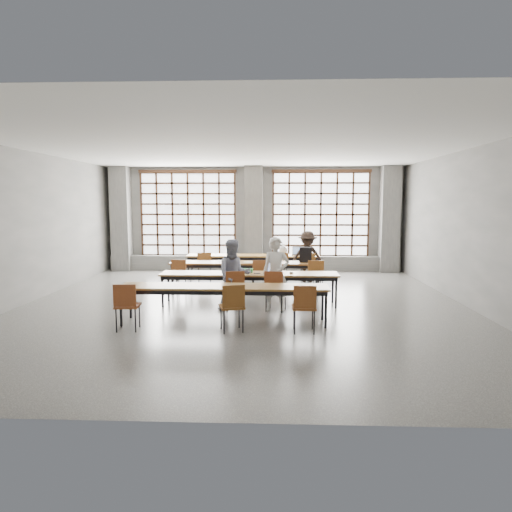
# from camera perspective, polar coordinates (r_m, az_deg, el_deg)

# --- Properties ---
(floor) EXTENTS (11.00, 11.00, 0.00)m
(floor) POSITION_cam_1_polar(r_m,az_deg,el_deg) (10.36, -1.60, -6.20)
(floor) COLOR #50504E
(floor) RESTS_ON ground
(ceiling) EXTENTS (11.00, 11.00, 0.00)m
(ceiling) POSITION_cam_1_polar(r_m,az_deg,el_deg) (10.16, -1.67, 13.41)
(ceiling) COLOR silver
(ceiling) RESTS_ON floor
(wall_back) EXTENTS (10.00, 0.00, 10.00)m
(wall_back) POSITION_cam_1_polar(r_m,az_deg,el_deg) (15.60, -0.24, 4.67)
(wall_back) COLOR #595956
(wall_back) RESTS_ON floor
(wall_front) EXTENTS (10.00, 0.00, 10.00)m
(wall_front) POSITION_cam_1_polar(r_m,az_deg,el_deg) (4.66, -6.30, -0.41)
(wall_front) COLOR #595956
(wall_front) RESTS_ON floor
(wall_left) EXTENTS (0.00, 11.00, 11.00)m
(wall_left) POSITION_cam_1_polar(r_m,az_deg,el_deg) (11.58, -27.18, 3.18)
(wall_left) COLOR #595956
(wall_left) RESTS_ON floor
(wall_right) EXTENTS (0.00, 11.00, 11.00)m
(wall_right) POSITION_cam_1_polar(r_m,az_deg,el_deg) (10.97, 25.47, 3.11)
(wall_right) COLOR #595956
(wall_right) RESTS_ON floor
(column_left) EXTENTS (0.60, 0.55, 3.50)m
(column_left) POSITION_cam_1_polar(r_m,az_deg,el_deg) (16.16, -16.49, 4.47)
(column_left) COLOR #51514E
(column_left) RESTS_ON floor
(column_mid) EXTENTS (0.60, 0.55, 3.50)m
(column_mid) POSITION_cam_1_polar(r_m,az_deg,el_deg) (15.32, -0.28, 4.64)
(column_mid) COLOR #51514E
(column_mid) RESTS_ON floor
(column_right) EXTENTS (0.60, 0.55, 3.50)m
(column_right) POSITION_cam_1_polar(r_m,az_deg,el_deg) (15.77, 16.33, 4.42)
(column_right) COLOR #51514E
(column_right) RESTS_ON floor
(window_left) EXTENTS (3.32, 0.12, 3.00)m
(window_left) POSITION_cam_1_polar(r_m,az_deg,el_deg) (15.77, -8.48, 5.17)
(window_left) COLOR white
(window_left) RESTS_ON wall_back
(window_right) EXTENTS (3.32, 0.12, 3.00)m
(window_right) POSITION_cam_1_polar(r_m,az_deg,el_deg) (15.57, 8.08, 5.16)
(window_right) COLOR white
(window_right) RESTS_ON wall_back
(sill_ledge) EXTENTS (9.80, 0.35, 0.50)m
(sill_ledge) POSITION_cam_1_polar(r_m,az_deg,el_deg) (15.53, -0.27, -0.89)
(sill_ledge) COLOR #51514E
(sill_ledge) RESTS_ON floor
(desk_row_a) EXTENTS (4.00, 0.70, 0.73)m
(desk_row_a) POSITION_cam_1_polar(r_m,az_deg,el_deg) (13.78, -0.35, -0.14)
(desk_row_a) COLOR brown
(desk_row_a) RESTS_ON floor
(desk_row_b) EXTENTS (4.00, 0.70, 0.73)m
(desk_row_b) POSITION_cam_1_polar(r_m,az_deg,el_deg) (12.17, -1.32, -1.06)
(desk_row_b) COLOR brown
(desk_row_b) RESTS_ON floor
(desk_row_c) EXTENTS (4.00, 0.70, 0.73)m
(desk_row_c) POSITION_cam_1_polar(r_m,az_deg,el_deg) (10.32, -0.84, -2.49)
(desk_row_c) COLOR brown
(desk_row_c) RESTS_ON floor
(desk_row_d) EXTENTS (4.00, 0.70, 0.73)m
(desk_row_d) POSITION_cam_1_polar(r_m,az_deg,el_deg) (8.79, -4.03, -4.14)
(desk_row_d) COLOR brown
(desk_row_d) RESTS_ON floor
(chair_back_left) EXTENTS (0.48, 0.48, 0.88)m
(chair_back_left) POSITION_cam_1_polar(r_m,az_deg,el_deg) (13.31, -6.46, -0.98)
(chair_back_left) COLOR brown
(chair_back_left) RESTS_ON floor
(chair_back_mid) EXTENTS (0.50, 0.50, 0.88)m
(chair_back_mid) POSITION_cam_1_polar(r_m,az_deg,el_deg) (13.16, 3.07, -1.04)
(chair_back_mid) COLOR brown
(chair_back_mid) RESTS_ON floor
(chair_back_right) EXTENTS (0.43, 0.44, 0.88)m
(chair_back_right) POSITION_cam_1_polar(r_m,az_deg,el_deg) (13.19, 6.49, -1.05)
(chair_back_right) COLOR brown
(chair_back_right) RESTS_ON floor
(chair_mid_left) EXTENTS (0.50, 0.50, 0.88)m
(chair_mid_left) POSITION_cam_1_polar(r_m,az_deg,el_deg) (11.79, -9.39, -2.04)
(chair_mid_left) COLOR maroon
(chair_mid_left) RESTS_ON floor
(chair_mid_centre) EXTENTS (0.47, 0.47, 0.88)m
(chair_mid_centre) POSITION_cam_1_polar(r_m,az_deg,el_deg) (11.55, 0.51, -2.13)
(chair_mid_centre) COLOR brown
(chair_mid_centre) RESTS_ON floor
(chair_mid_right) EXTENTS (0.44, 0.44, 0.88)m
(chair_mid_right) POSITION_cam_1_polar(r_m,az_deg,el_deg) (11.59, 7.42, -2.16)
(chair_mid_right) COLOR brown
(chair_mid_right) RESTS_ON floor
(chair_front_left) EXTENTS (0.50, 0.50, 0.88)m
(chair_front_left) POSITION_cam_1_polar(r_m,az_deg,el_deg) (9.74, -2.71, -3.82)
(chair_front_left) COLOR brown
(chair_front_left) RESTS_ON floor
(chair_front_right) EXTENTS (0.51, 0.51, 0.88)m
(chair_front_right) POSITION_cam_1_polar(r_m,az_deg,el_deg) (9.71, 2.39, -3.86)
(chair_front_right) COLOR brown
(chair_front_right) RESTS_ON floor
(chair_near_left) EXTENTS (0.45, 0.46, 0.88)m
(chair_near_left) POSITION_cam_1_polar(r_m,az_deg,el_deg) (8.57, -15.88, -5.55)
(chair_near_left) COLOR brown
(chair_near_left) RESTS_ON floor
(chair_near_mid) EXTENTS (0.52, 0.52, 0.88)m
(chair_near_mid) POSITION_cam_1_polar(r_m,az_deg,el_deg) (8.18, -2.96, -5.88)
(chair_near_mid) COLOR brown
(chair_near_mid) RESTS_ON floor
(chair_near_right) EXTENTS (0.42, 0.43, 0.88)m
(chair_near_right) POSITION_cam_1_polar(r_m,az_deg,el_deg) (8.16, 6.06, -5.94)
(chair_near_right) COLOR brown
(chair_near_right) RESTS_ON floor
(student_male) EXTENTS (0.59, 0.40, 1.58)m
(student_male) POSITION_cam_1_polar(r_m,az_deg,el_deg) (9.79, 2.51, -2.25)
(student_male) COLOR silver
(student_male) RESTS_ON floor
(student_female) EXTENTS (0.86, 0.74, 1.53)m
(student_female) POSITION_cam_1_polar(r_m,az_deg,el_deg) (9.83, -2.75, -2.36)
(student_female) COLOR navy
(student_female) RESTS_ON floor
(student_back) EXTENTS (0.98, 0.59, 1.48)m
(student_back) POSITION_cam_1_polar(r_m,az_deg,el_deg) (13.29, 6.45, -0.10)
(student_back) COLOR black
(student_back) RESTS_ON floor
(laptop_front) EXTENTS (0.37, 0.32, 0.26)m
(laptop_front) POSITION_cam_1_polar(r_m,az_deg,el_deg) (10.39, 2.23, -1.72)
(laptop_front) COLOR #AFAEB3
(laptop_front) RESTS_ON desk_row_c
(laptop_back) EXTENTS (0.40, 0.35, 0.26)m
(laptop_back) POSITION_cam_1_polar(r_m,az_deg,el_deg) (13.88, 5.27, 0.41)
(laptop_back) COLOR #AEAEB2
(laptop_back) RESTS_ON desk_row_a
(mouse) EXTENTS (0.10, 0.07, 0.04)m
(mouse) POSITION_cam_1_polar(r_m,az_deg,el_deg) (10.27, 4.45, -2.07)
(mouse) COLOR silver
(mouse) RESTS_ON desk_row_c
(green_box) EXTENTS (0.26, 0.12, 0.09)m
(green_box) POSITION_cam_1_polar(r_m,az_deg,el_deg) (10.38, -1.10, -1.82)
(green_box) COLOR #2E8E3E
(green_box) RESTS_ON desk_row_c
(phone) EXTENTS (0.14, 0.10, 0.01)m
(phone) POSITION_cam_1_polar(r_m,az_deg,el_deg) (10.20, 0.14, -2.18)
(phone) COLOR black
(phone) RESTS_ON desk_row_c
(paper_sheet_a) EXTENTS (0.32, 0.25, 0.00)m
(paper_sheet_a) POSITION_cam_1_polar(r_m,az_deg,el_deg) (12.26, -4.11, -0.71)
(paper_sheet_a) COLOR silver
(paper_sheet_a) RESTS_ON desk_row_b
(paper_sheet_b) EXTENTS (0.33, 0.26, 0.00)m
(paper_sheet_b) POSITION_cam_1_polar(r_m,az_deg,el_deg) (12.13, -2.75, -0.78)
(paper_sheet_b) COLOR silver
(paper_sheet_b) RESTS_ON desk_row_b
(paper_sheet_c) EXTENTS (0.30, 0.22, 0.00)m
(paper_sheet_c) POSITION_cam_1_polar(r_m,az_deg,el_deg) (12.15, -0.86, -0.76)
(paper_sheet_c) COLOR white
(paper_sheet_c) RESTS_ON desk_row_b
(backpack) EXTENTS (0.33, 0.22, 0.40)m
(backpack) POSITION_cam_1_polar(r_m,az_deg,el_deg) (12.19, 6.21, 0.17)
(backpack) COLOR black
(backpack) RESTS_ON desk_row_b
(plastic_bag) EXTENTS (0.31, 0.27, 0.29)m
(plastic_bag) POSITION_cam_1_polar(r_m,az_deg,el_deg) (13.79, 3.39, 0.73)
(plastic_bag) COLOR white
(plastic_bag) RESTS_ON desk_row_a
(red_pouch) EXTENTS (0.20, 0.08, 0.06)m
(red_pouch) POSITION_cam_1_polar(r_m,az_deg,el_deg) (8.65, -15.75, -5.68)
(red_pouch) COLOR maroon
(red_pouch) RESTS_ON chair_near_left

